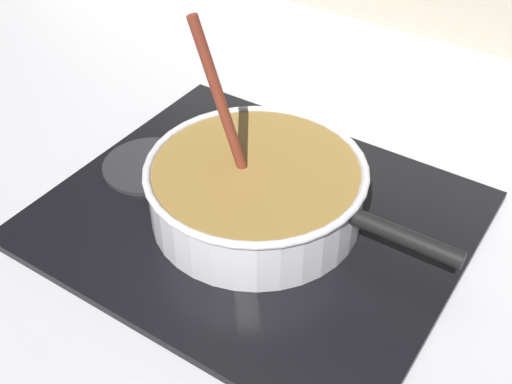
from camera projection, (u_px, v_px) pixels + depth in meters
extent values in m
cube|color=#B7B7BC|center=(182.00, 267.00, 0.86)|extent=(2.40, 1.60, 0.04)
cube|color=black|center=(256.00, 217.00, 0.90)|extent=(0.56, 0.48, 0.01)
torus|color=#592D0C|center=(256.00, 212.00, 0.89)|extent=(0.19, 0.19, 0.01)
cylinder|color=#262628|center=(149.00, 165.00, 0.98)|extent=(0.14, 0.14, 0.01)
cylinder|color=silver|center=(256.00, 192.00, 0.87)|extent=(0.29, 0.29, 0.08)
cylinder|color=olive|center=(256.00, 190.00, 0.87)|extent=(0.28, 0.28, 0.07)
torus|color=silver|center=(256.00, 169.00, 0.85)|extent=(0.30, 0.30, 0.01)
cylinder|color=black|center=(406.00, 238.00, 0.76)|extent=(0.14, 0.02, 0.02)
cylinder|color=#E5CC7A|center=(277.00, 156.00, 0.88)|extent=(0.03, 0.03, 0.01)
cylinder|color=#EDD88C|center=(322.00, 150.00, 0.89)|extent=(0.03, 0.03, 0.01)
cylinder|color=beige|center=(325.00, 191.00, 0.83)|extent=(0.04, 0.04, 0.01)
cylinder|color=#E5CC7A|center=(236.00, 154.00, 0.89)|extent=(0.03, 0.03, 0.01)
cylinder|color=#EDD88C|center=(244.00, 222.00, 0.78)|extent=(0.03, 0.03, 0.01)
cylinder|color=#E5CC7A|center=(171.00, 188.00, 0.83)|extent=(0.03, 0.03, 0.01)
cylinder|color=#EDD88C|center=(261.00, 202.00, 0.81)|extent=(0.03, 0.03, 0.01)
cylinder|color=beige|center=(258.00, 168.00, 0.86)|extent=(0.03, 0.03, 0.01)
cylinder|color=maroon|center=(223.00, 103.00, 0.79)|extent=(0.08, 0.03, 0.22)
cube|color=brown|center=(248.00, 177.00, 0.86)|extent=(0.05, 0.04, 0.01)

